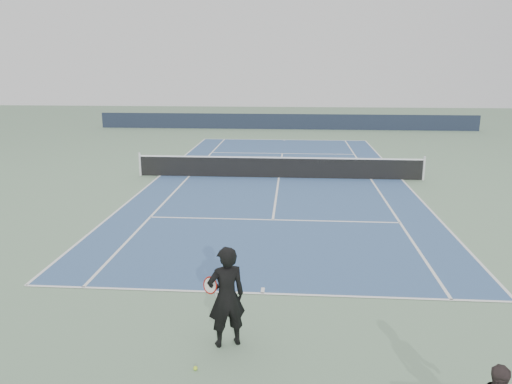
{
  "coord_description": "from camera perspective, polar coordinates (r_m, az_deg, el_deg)",
  "views": [
    {
      "loc": [
        0.63,
        -22.07,
        4.94
      ],
      "look_at": [
        -0.51,
        -6.99,
        1.1
      ],
      "focal_mm": 35.0,
      "sensor_mm": 36.0,
      "label": 1
    }
  ],
  "objects": [
    {
      "name": "ground",
      "position": [
        22.63,
        2.63,
        1.63
      ],
      "size": [
        80.0,
        80.0,
        0.0
      ],
      "primitive_type": "plane",
      "color": "gray"
    },
    {
      "name": "court_surface",
      "position": [
        22.63,
        2.63,
        1.64
      ],
      "size": [
        10.97,
        23.77,
        0.01
      ],
      "primitive_type": "cube",
      "color": "#375683",
      "rests_on": "ground"
    },
    {
      "name": "tennis_net",
      "position": [
        22.52,
        2.64,
        2.88
      ],
      "size": [
        12.9,
        0.1,
        1.07
      ],
      "color": "silver",
      "rests_on": "ground"
    },
    {
      "name": "windscreen_far",
      "position": [
        40.2,
        3.44,
        8.03
      ],
      "size": [
        30.0,
        0.25,
        1.2
      ],
      "primitive_type": "cube",
      "color": "black",
      "rests_on": "ground"
    },
    {
      "name": "tennis_player",
      "position": [
        9.09,
        -3.41,
        -11.85
      ],
      "size": [
        0.88,
        0.76,
        1.89
      ],
      "color": "black",
      "rests_on": "ground"
    },
    {
      "name": "tennis_ball",
      "position": [
        8.89,
        -6.94,
        -19.36
      ],
      "size": [
        0.07,
        0.07,
        0.07
      ],
      "primitive_type": "sphere",
      "color": "#C1E82F",
      "rests_on": "ground"
    }
  ]
}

